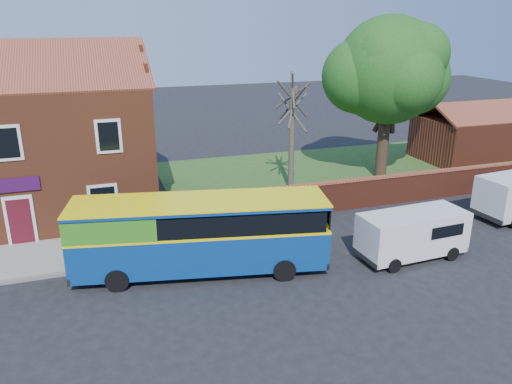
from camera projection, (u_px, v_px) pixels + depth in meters
name	position (u px, v px, depth m)	size (l,w,h in m)	color
ground	(221.00, 305.00, 17.30)	(120.00, 120.00, 0.00)	black
pavement	(20.00, 261.00, 20.36)	(18.00, 3.50, 0.12)	gray
kerb	(15.00, 281.00, 18.78)	(18.00, 0.15, 0.14)	slate
grass_strip	(363.00, 170.00, 32.81)	(26.00, 12.00, 0.04)	#426B28
shop_building	(22.00, 148.00, 24.41)	(12.30, 8.13, 10.50)	brown
boundary_wall	(420.00, 186.00, 27.17)	(22.00, 0.38, 1.60)	maroon
outbuilding	(478.00, 137.00, 34.96)	(8.20, 5.06, 4.17)	maroon
bus	(192.00, 232.00, 19.09)	(9.97, 4.26, 2.95)	navy
van_near	(413.00, 233.00, 20.46)	(4.56, 2.06, 1.96)	silver
large_tree	(388.00, 73.00, 29.44)	(7.98, 6.31, 9.73)	black
bare_tree	(292.00, 134.00, 28.19)	(2.39, 2.84, 6.37)	#4C4238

